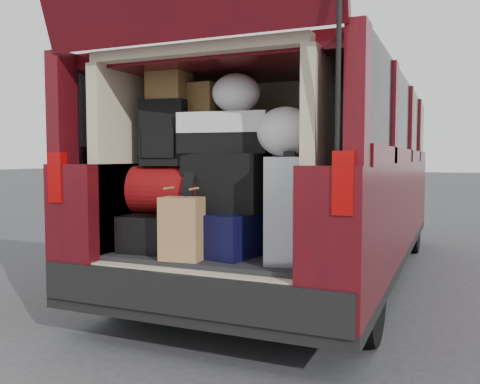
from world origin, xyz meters
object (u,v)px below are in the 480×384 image
object	(u,v)px
navy_hardshell	(229,231)
red_duffel	(169,190)
kraft_bag	(182,229)
black_hardshell	(166,231)
black_soft_case	(227,182)
backpack	(165,133)
twotone_duffel	(227,133)
silver_roller	(291,209)

from	to	relation	value
navy_hardshell	red_duffel	bearing A→B (deg)	-163.56
navy_hardshell	kraft_bag	distance (m)	0.38
red_duffel	black_hardshell	bearing A→B (deg)	178.58
navy_hardshell	black_soft_case	bearing A→B (deg)	-169.00
backpack	twotone_duffel	world-z (taller)	backpack
black_hardshell	backpack	world-z (taller)	backpack
red_duffel	silver_roller	bearing A→B (deg)	-13.47
backpack	navy_hardshell	bearing A→B (deg)	-1.87
black_hardshell	black_soft_case	bearing A→B (deg)	-0.00
silver_roller	kraft_bag	size ratio (longest dim) A/B	1.63
black_hardshell	kraft_bag	size ratio (longest dim) A/B	1.57
navy_hardshell	black_hardshell	bearing A→B (deg)	-163.48
kraft_bag	twotone_duffel	size ratio (longest dim) A/B	0.65
kraft_bag	black_soft_case	world-z (taller)	black_soft_case
red_duffel	black_soft_case	distance (m)	0.40
black_soft_case	twotone_duffel	distance (m)	0.30
black_hardshell	red_duffel	size ratio (longest dim) A/B	1.21
navy_hardshell	kraft_bag	bearing A→B (deg)	-100.63
red_duffel	backpack	xyz separation A→B (m)	(-0.01, -0.01, 0.36)
kraft_bag	twotone_duffel	xyz separation A→B (m)	(0.12, 0.36, 0.56)
navy_hardshell	backpack	world-z (taller)	backpack
red_duffel	black_soft_case	xyz separation A→B (m)	(0.40, 0.04, 0.05)
backpack	black_hardshell	bearing A→B (deg)	130.02
silver_roller	kraft_bag	xyz separation A→B (m)	(-0.58, -0.23, -0.11)
black_hardshell	black_soft_case	world-z (taller)	black_soft_case
navy_hardshell	backpack	bearing A→B (deg)	-162.36
black_soft_case	twotone_duffel	world-z (taller)	twotone_duffel
backpack	kraft_bag	bearing A→B (deg)	-54.44
black_hardshell	silver_roller	xyz separation A→B (m)	(0.87, -0.08, 0.18)
kraft_bag	backpack	xyz separation A→B (m)	(-0.29, 0.30, 0.56)
silver_roller	black_hardshell	bearing A→B (deg)	164.01
backpack	twotone_duffel	bearing A→B (deg)	0.87
red_duffel	black_soft_case	bearing A→B (deg)	-2.83
red_duffel	twotone_duffel	distance (m)	0.53
navy_hardshell	red_duffel	distance (m)	0.48
black_soft_case	silver_roller	bearing A→B (deg)	-12.61
black_soft_case	twotone_duffel	xyz separation A→B (m)	(-0.01, 0.02, 0.30)
backpack	twotone_duffel	distance (m)	0.41
black_hardshell	backpack	xyz separation A→B (m)	(0.01, -0.01, 0.63)
black_hardshell	backpack	size ratio (longest dim) A/B	1.36
black_soft_case	red_duffel	bearing A→B (deg)	-172.94
navy_hardshell	silver_roller	world-z (taller)	silver_roller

